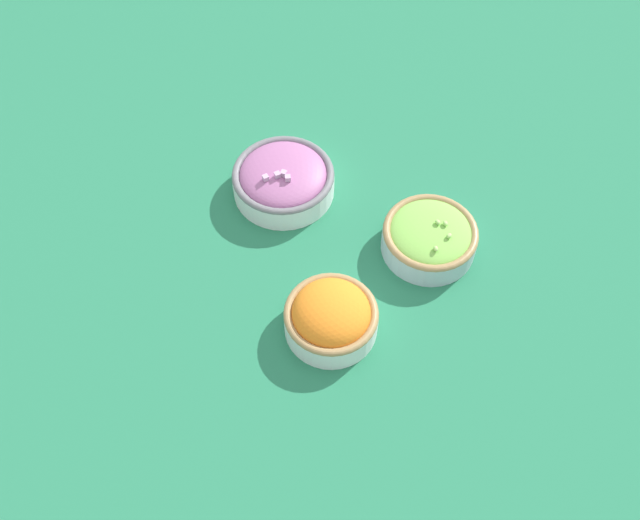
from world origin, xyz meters
TOP-DOWN VIEW (x-y plane):
  - ground_plane at (0.00, 0.00)m, footprint 3.00×3.00m
  - bowl_red_onion at (-0.13, 0.10)m, footprint 0.16×0.16m
  - bowl_carrots at (0.07, -0.07)m, footprint 0.13×0.13m
  - bowl_lettuce at (0.12, 0.13)m, footprint 0.14×0.14m

SIDE VIEW (x-z plane):
  - ground_plane at x=0.00m, z-range 0.00..0.00m
  - bowl_lettuce at x=0.12m, z-range 0.00..0.06m
  - bowl_red_onion at x=-0.13m, z-range 0.00..0.06m
  - bowl_carrots at x=0.07m, z-range 0.00..0.07m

